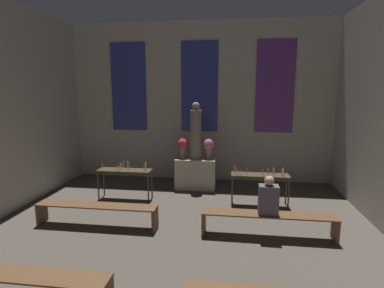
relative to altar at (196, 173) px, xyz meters
The scene contains 11 objects.
wall_back 2.19m from the altar, 90.00° to the left, with size 8.07×0.16×4.73m.
altar is the anchor object (origin of this frame).
statue 1.16m from the altar, 90.00° to the left, with size 0.31×0.31×1.56m.
flower_vase_left 0.86m from the altar, behind, with size 0.32×0.32×0.57m.
flower_vase_right 0.86m from the altar, ahead, with size 0.32×0.32×0.57m.
candle_rack_left 2.01m from the altar, 146.58° to the right, with size 1.35×0.40×0.96m.
candle_rack_right 2.02m from the altar, 33.35° to the right, with size 1.35×0.40×0.95m.
pew_second_left 5.30m from the altar, 108.62° to the right, with size 2.48×0.36×0.46m.
pew_back_left 3.19m from the altar, 122.03° to the right, with size 2.48×0.36×0.46m.
pew_back_right 3.19m from the altar, 57.97° to the right, with size 2.48×0.36×0.46m.
person_seated 3.21m from the altar, 58.13° to the right, with size 0.36×0.24×0.73m.
Camera 1 is at (0.98, 0.88, 2.71)m, focal length 28.00 mm.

